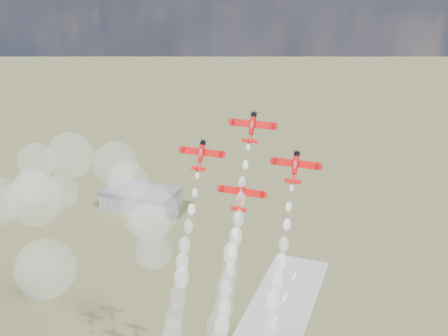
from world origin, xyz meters
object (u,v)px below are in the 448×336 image
plane_slot (241,195)px  plane_right (295,167)px  plane_left (201,155)px  hangar (141,198)px  plane_lead (252,127)px

plane_slot → plane_right: bearing=18.0°
plane_left → plane_slot: bearing=-18.0°
hangar → plane_lead: (131.58, -169.74, 110.48)m
hangar → plane_lead: plane_lead is taller
plane_left → plane_right: size_ratio=1.00×
plane_lead → plane_right: 14.94m
plane_right → plane_left: bearing=180.0°
plane_slot → hangar: bearing=126.5°
plane_left → plane_slot: 14.94m
hangar → plane_slot: bearing=-53.5°
plane_slot → plane_lead: bearing=90.0°
plane_lead → plane_slot: (0.00, -7.97, -15.17)m
plane_lead → plane_right: bearing=-18.0°
plane_lead → plane_right: (12.24, -3.98, -7.59)m
hangar → plane_slot: size_ratio=4.48×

